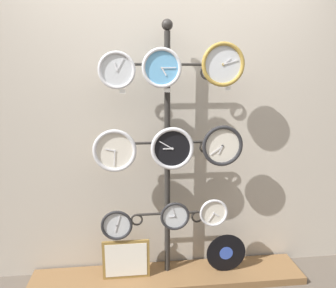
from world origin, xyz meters
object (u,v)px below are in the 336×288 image
Objects in this scene: clock_top_center at (162,68)px; clock_bottom_left at (117,225)px; clock_middle_left at (115,151)px; picture_frame at (126,260)px; clock_top_right at (223,64)px; vinyl_record at (226,253)px; display_stand at (167,183)px; clock_middle_center at (172,148)px; clock_bottom_right at (214,213)px; clock_bottom_center at (175,216)px; clock_top_left at (117,70)px; clock_middle_right at (222,146)px.

clock_bottom_left is at bearing 176.92° from clock_top_center.
clock_middle_left is 0.89m from picture_frame.
clock_top_right is 1.50m from vinyl_record.
clock_top_center is 1.22m from clock_bottom_left.
display_stand reaches higher than clock_middle_center.
clock_bottom_right reaches higher than vinyl_record.
clock_bottom_left is at bearing 180.00° from clock_top_right.
clock_middle_center is 0.99× the size of vinyl_record.
clock_bottom_center is at bearing -178.17° from clock_top_right.
clock_top_right reaches higher than clock_bottom_center.
clock_bottom_left is at bearing -169.67° from picture_frame.
clock_bottom_center is (0.41, 0.00, -1.10)m from clock_top_left.
clock_bottom_center is at bearing -34.67° from clock_middle_center.
clock_bottom_left is (-0.40, -0.09, -0.29)m from display_stand.
clock_bottom_left is (-0.35, 0.02, -1.17)m from clock_top_center.
clock_top_center is (-0.05, -0.10, 0.88)m from display_stand.
clock_bottom_center is 0.56m from vinyl_record.
clock_top_left is at bearing -178.37° from vinyl_record.
clock_middle_right is at bearing -11.29° from display_stand.
picture_frame is (-0.36, 0.01, -0.89)m from clock_middle_center.
clock_bottom_center is at bearing -63.21° from display_stand.
clock_bottom_right is (0.32, -0.02, -0.52)m from clock_middle_center.
clock_top_center is 0.76× the size of picture_frame.
display_stand is 6.30× the size of clock_middle_center.
clock_middle_left is at bearing 160.68° from clock_top_left.
display_stand is at bearing 167.67° from clock_top_right.
clock_top_center is 1.12m from clock_bottom_center.
picture_frame is (-0.81, -0.00, -0.00)m from vinyl_record.
clock_top_left is 0.83× the size of clock_middle_right.
clock_top_center is 1.50m from picture_frame.
vinyl_record is (0.08, 0.01, -1.50)m from clock_top_right.
clock_bottom_center is 1.02× the size of clock_bottom_right.
clock_middle_right reaches higher than clock_bottom_left.
clock_bottom_left is 1.08× the size of clock_bottom_right.
clock_middle_right is (0.41, -0.08, 0.31)m from display_stand.
clock_top_center is at bearing -1.43° from clock_top_left.
clock_middle_left is at bearing -169.74° from picture_frame.
display_stand is 7.84× the size of clock_top_left.
vinyl_record is (0.43, 0.02, -0.36)m from clock_bottom_center.
clock_top_center is at bearing -176.57° from vinyl_record.
clock_top_right is at bearing -171.40° from vinyl_record.
clock_top_left is 1.46m from picture_frame.
clock_top_right reaches higher than clock_top_left.
display_stand is 5.50× the size of picture_frame.
clock_middle_left reaches higher than vinyl_record.
clock_middle_right is (0.02, 0.00, -0.60)m from clock_top_right.
clock_middle_left is at bearing -179.73° from clock_middle_center.
clock_middle_center is at bearing 0.39° from clock_bottom_left.
vinyl_record is at bearing 8.60° from clock_top_right.
clock_top_center reaches higher than clock_middle_center.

